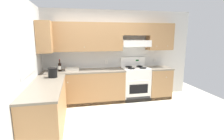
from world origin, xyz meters
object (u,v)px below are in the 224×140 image
object	(u,v)px
stove	(135,83)
bowl	(72,69)
paper_towel_roll	(54,69)
bucket	(53,72)
wine_bottle	(60,66)

from	to	relation	value
stove	bowl	distance (m)	1.84
bowl	paper_towel_roll	size ratio (longest dim) A/B	2.57
stove	bucket	world-z (taller)	stove
wine_bottle	paper_towel_roll	xyz separation A→B (m)	(-0.16, 0.07, -0.07)
bowl	bucket	xyz separation A→B (m)	(-0.41, -0.75, 0.09)
bowl	paper_towel_roll	xyz separation A→B (m)	(-0.48, 0.00, 0.03)
paper_towel_roll	bucket	bearing A→B (deg)	-85.18
wine_bottle	paper_towel_roll	size ratio (longest dim) A/B	2.30
bowl	paper_towel_roll	world-z (taller)	paper_towel_roll
bucket	paper_towel_roll	distance (m)	0.76
paper_towel_roll	wine_bottle	bearing A→B (deg)	-24.02
bowl	paper_towel_roll	distance (m)	0.48
bowl	wine_bottle	bearing A→B (deg)	-167.76
stove	bowl	world-z (taller)	stove
wine_bottle	bowl	bearing A→B (deg)	12.24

